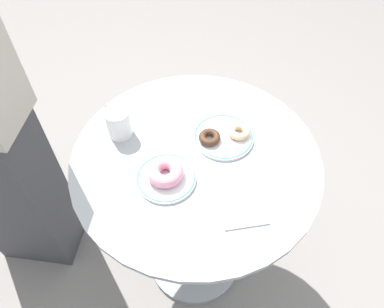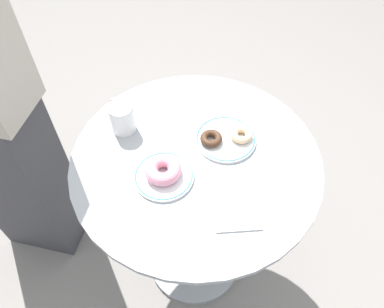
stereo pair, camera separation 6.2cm
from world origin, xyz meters
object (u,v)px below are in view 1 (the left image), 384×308
Objects in this scene: donut_glazed at (239,132)px; donut_chocolate at (210,137)px; plate_left at (166,178)px; plate_right at (224,137)px; cafe_table at (195,200)px; donut_pink_frosted at (165,172)px; coffee_mug at (118,122)px; paper_napkin at (242,209)px.

donut_glazed is 1.00× the size of donut_chocolate.
plate_right is (0.21, 0.10, 0.00)m from plate_left.
donut_chocolate is at bearing 31.51° from plate_left.
cafe_table is 0.28m from plate_left.
donut_chocolate is at bearing 38.85° from cafe_table.
donut_glazed is (0.05, -0.01, 0.02)m from plate_right.
coffee_mug is (-0.10, 0.21, 0.02)m from donut_pink_frosted.
donut_glazed is at bearing -18.46° from coffee_mug.
plate_right is 2.78× the size of donut_glazed.
donut_chocolate is at bearing -23.95° from coffee_mug.
cafe_table is at bearing 26.94° from plate_left.
plate_right is at bearing 25.35° from donut_pink_frosted.
donut_glazed is 0.58× the size of coffee_mug.
coffee_mug is at bearing 160.06° from plate_right.
paper_napkin is at bearing -41.12° from plate_left.
donut_glazed is 0.10m from donut_chocolate.
donut_pink_frosted is at bearing -154.65° from plate_right.
donut_glazed is at bearing 15.77° from cafe_table.
cafe_table is 6.61× the size of coffee_mug.
cafe_table is 0.28m from plate_right.
donut_chocolate is at bearing -175.27° from plate_right.
donut_pink_frosted is 0.19m from donut_chocolate.
donut_glazed is 0.38m from coffee_mug.
donut_chocolate reaches higher than cafe_table.
paper_napkin is (0.07, -0.21, 0.25)m from cafe_table.
donut_chocolate is (0.06, 0.05, 0.27)m from cafe_table.
donut_glazed and donut_chocolate have the same top height.
plate_right is 1.62× the size of coffee_mug.
donut_glazed reaches higher than cafe_table.
plate_right is 1.52× the size of paper_napkin.
cafe_table is at bearing -154.54° from plate_right.
donut_chocolate is at bearing 30.48° from donut_pink_frosted.
coffee_mug reaches higher than plate_left.
plate_left is 1.65× the size of donut_pink_frosted.
coffee_mug reaches higher than plate_right.
plate_left is 1.49× the size of coffee_mug.
donut_glazed is at bearing 71.96° from paper_napkin.
donut_chocolate reaches higher than plate_right.
paper_napkin is at bearing -86.86° from donut_chocolate.
donut_glazed is at bearing 19.78° from donut_pink_frosted.
cafe_table is at bearing 108.94° from paper_napkin.
paper_napkin reaches higher than cafe_table.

